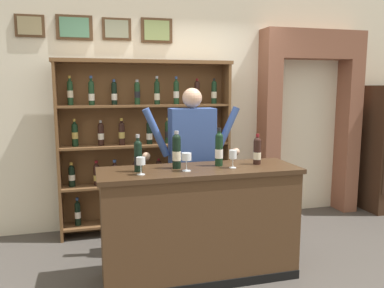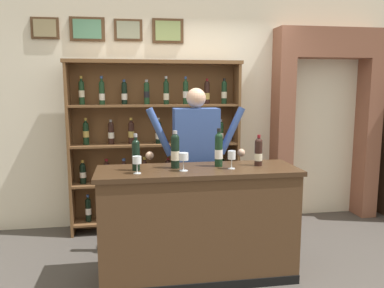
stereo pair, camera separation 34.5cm
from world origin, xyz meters
TOP-DOWN VIEW (x-y plane):
  - ground_plane at (0.00, 0.00)m, footprint 14.00×14.00m
  - back_wall at (-0.00, 1.56)m, footprint 12.00×0.19m
  - wine_shelf at (-0.38, 1.28)m, footprint 2.00×0.30m
  - archway_doorway at (1.80, 1.42)m, footprint 1.38×0.45m
  - tasting_counter at (-0.10, -0.00)m, footprint 1.75×0.57m
  - shopkeeper at (-0.02, 0.52)m, footprint 1.01×0.22m
  - tasting_bottle_riserva at (-0.62, 0.01)m, footprint 0.07×0.07m
  - tasting_bottle_bianco at (-0.29, 0.05)m, footprint 0.08×0.08m
  - tasting_bottle_brunello at (0.10, 0.06)m, footprint 0.07×0.07m
  - tasting_bottle_prosecco at (0.46, 0.04)m, footprint 0.07×0.07m
  - wine_glass_spare at (0.19, -0.06)m, footprint 0.07×0.07m
  - wine_glass_right at (-0.62, -0.11)m, footprint 0.07×0.07m
  - wine_glass_left at (-0.23, -0.08)m, footprint 0.08×0.08m

SIDE VIEW (x-z plane):
  - ground_plane at x=0.00m, z-range -0.02..0.00m
  - tasting_counter at x=-0.10m, z-range 0.00..0.99m
  - shopkeeper at x=-0.02m, z-range 0.21..1.89m
  - wine_shelf at x=-0.38m, z-range 0.06..2.05m
  - wine_glass_right at x=-0.62m, z-range 1.03..1.17m
  - wine_glass_spare at x=0.19m, z-range 1.03..1.18m
  - wine_glass_left at x=-0.23m, z-range 1.03..1.19m
  - tasting_bottle_prosecco at x=0.46m, z-range 0.98..1.26m
  - tasting_bottle_riserva at x=-0.62m, z-range 0.97..1.29m
  - tasting_bottle_bianco at x=-0.29m, z-range 0.99..1.31m
  - tasting_bottle_brunello at x=0.10m, z-range 0.98..1.32m
  - archway_doorway at x=1.80m, z-range 0.16..2.56m
  - back_wall at x=0.00m, z-range 0.00..3.45m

